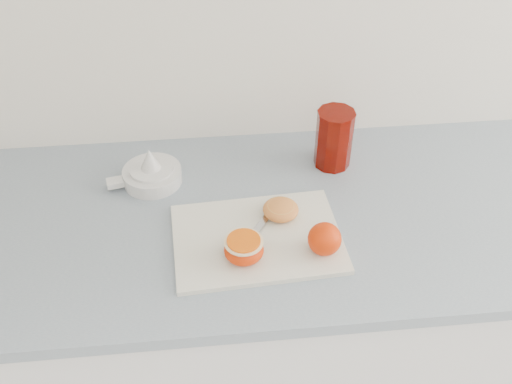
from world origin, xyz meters
TOP-DOWN VIEW (x-y plane):
  - counter at (-0.08, 1.70)m, footprint 2.33×0.64m
  - cutting_board at (-0.07, 1.61)m, footprint 0.36×0.27m
  - whole_orange at (0.06, 1.56)m, footprint 0.07×0.07m
  - half_orange at (-0.10, 1.55)m, footprint 0.08×0.08m
  - squeezed_shell at (-0.01, 1.67)m, footprint 0.08×0.08m
  - paring_knife at (-0.09, 1.60)m, footprint 0.11×0.15m
  - citrus_juicer at (-0.29, 1.83)m, footprint 0.18×0.14m
  - red_tumbler at (0.14, 1.86)m, footprint 0.09×0.09m

SIDE VIEW (x-z plane):
  - counter at x=-0.08m, z-range 0.00..0.89m
  - cutting_board at x=-0.07m, z-range 0.89..0.90m
  - paring_knife at x=-0.09m, z-range 0.90..0.91m
  - citrus_juicer at x=-0.29m, z-range 0.87..0.96m
  - squeezed_shell at x=-0.01m, z-range 0.90..0.94m
  - half_orange at x=-0.10m, z-range 0.90..0.95m
  - whole_orange at x=0.06m, z-range 0.90..0.97m
  - red_tumbler at x=0.14m, z-range 0.88..1.03m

